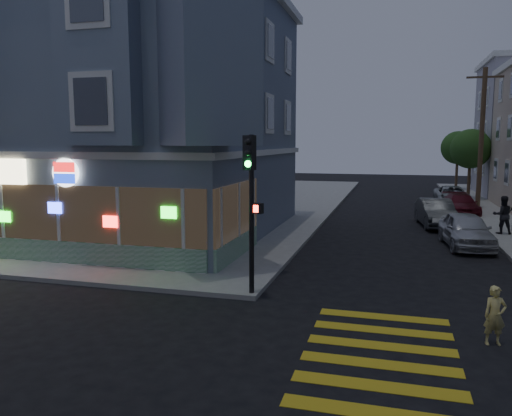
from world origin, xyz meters
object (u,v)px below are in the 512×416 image
at_px(traffic_signal, 251,188).
at_px(utility_pole, 482,137).
at_px(street_tree_far, 458,148).
at_px(parked_car_a, 466,230).
at_px(parked_car_b, 436,213).
at_px(street_tree_near, 471,149).
at_px(parked_car_d, 452,195).
at_px(pedestrian_a, 503,215).
at_px(parked_car_c, 461,204).
at_px(running_child, 495,316).

bearing_deg(traffic_signal, utility_pole, 84.66).
relative_size(street_tree_far, traffic_signal, 1.17).
xyz_separation_m(parked_car_a, parked_car_b, (-0.83, 5.20, -0.01)).
height_order(street_tree_near, traffic_signal, street_tree_near).
height_order(street_tree_near, parked_car_d, street_tree_near).
height_order(pedestrian_a, parked_car_a, pedestrian_a).
height_order(parked_car_a, traffic_signal, traffic_signal).
distance_m(pedestrian_a, parked_car_c, 7.47).
height_order(pedestrian_a, parked_car_d, pedestrian_a).
bearing_deg(utility_pole, pedestrian_a, -92.05).
bearing_deg(parked_car_b, parked_car_c, 63.29).
distance_m(running_child, parked_car_c, 21.39).
bearing_deg(traffic_signal, street_tree_near, 88.85).
height_order(pedestrian_a, parked_car_b, pedestrian_a).
relative_size(running_child, traffic_signal, 0.29).
distance_m(utility_pole, traffic_signal, 23.72).
bearing_deg(utility_pole, street_tree_far, 89.18).
distance_m(street_tree_near, parked_car_a, 19.01).
height_order(parked_car_c, parked_car_d, parked_car_d).
bearing_deg(street_tree_near, parked_car_b, -104.01).
relative_size(running_child, parked_car_b, 0.30).
relative_size(running_child, parked_car_d, 0.28).
bearing_deg(street_tree_near, parked_car_c, -100.40).
bearing_deg(running_child, pedestrian_a, 66.58).
distance_m(pedestrian_a, traffic_signal, 15.26).
distance_m(pedestrian_a, parked_car_b, 3.57).
relative_size(pedestrian_a, parked_car_b, 0.41).
distance_m(running_child, parked_car_d, 26.58).
xyz_separation_m(street_tree_near, parked_car_c, (-1.50, -8.17, -3.31)).
relative_size(parked_car_b, parked_car_c, 1.03).
bearing_deg(street_tree_far, traffic_signal, -104.68).
xyz_separation_m(pedestrian_a, parked_car_b, (-2.79, 2.19, -0.32)).
distance_m(running_child, pedestrian_a, 14.20).
relative_size(street_tree_near, pedestrian_a, 2.95).
bearing_deg(street_tree_near, utility_pole, -91.91).
bearing_deg(street_tree_far, parked_car_c, -95.30).
relative_size(utility_pole, parked_car_b, 2.03).
height_order(street_tree_near, parked_car_b, street_tree_near).
relative_size(running_child, parked_car_c, 0.31).
relative_size(running_child, pedestrian_a, 0.74).
relative_size(street_tree_near, traffic_signal, 1.17).
distance_m(street_tree_near, pedestrian_a, 15.84).
distance_m(running_child, parked_car_a, 10.94).
bearing_deg(parked_car_a, utility_pole, 74.06).
relative_size(running_child, parked_car_a, 0.31).
xyz_separation_m(pedestrian_a, parked_car_d, (-0.96, 12.59, -0.39)).
xyz_separation_m(street_tree_far, pedestrian_a, (-0.54, -23.56, -2.89)).
xyz_separation_m(utility_pole, pedestrian_a, (-0.34, -9.56, -3.75)).
bearing_deg(traffic_signal, pedestrian_a, 71.67).
bearing_deg(parked_car_c, parked_car_a, -100.48).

